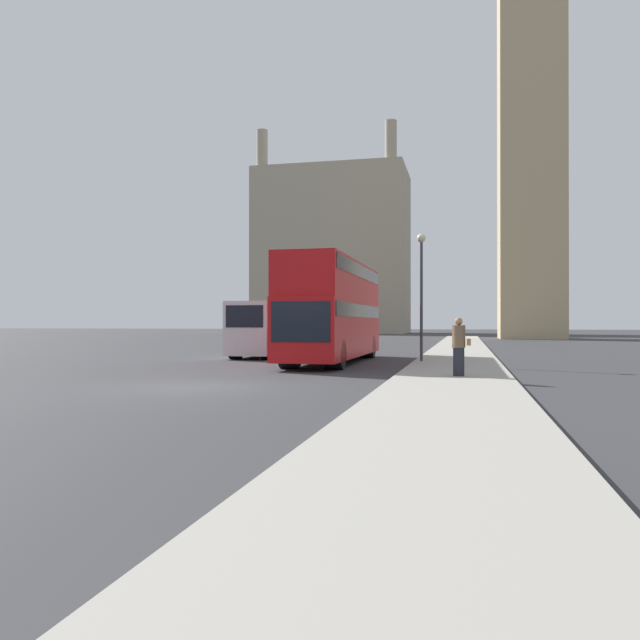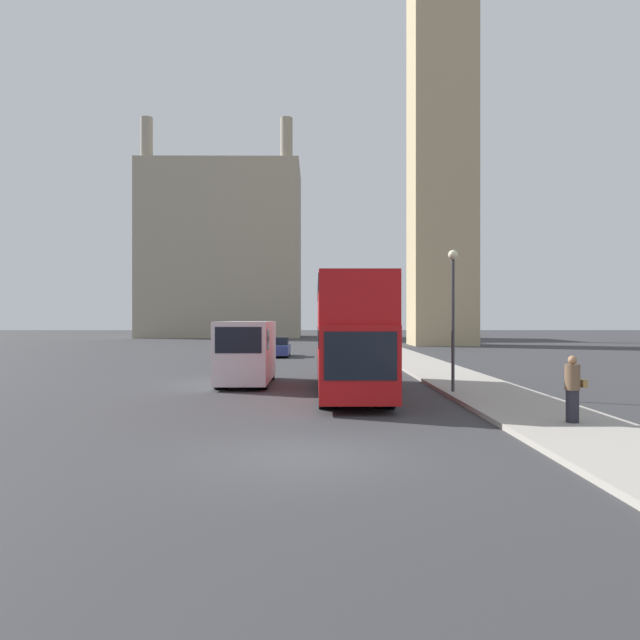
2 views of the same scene
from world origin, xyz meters
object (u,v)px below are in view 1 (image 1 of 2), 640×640
pedestrian (459,347)px  parked_sedan (343,336)px  red_double_decker_bus (334,307)px  white_van (264,328)px  clock_tower (531,31)px  street_lamp (421,276)px

pedestrian → parked_sedan: pedestrian is taller
red_double_decker_bus → white_van: red_double_decker_bus is taller
pedestrian → white_van: bearing=131.6°
clock_tower → white_van: size_ratio=10.71×
parked_sedan → street_lamp: bearing=-71.7°
clock_tower → parked_sedan: size_ratio=13.94×
clock_tower → parked_sedan: 42.30m
red_double_decker_bus → clock_tower: bearing=74.3°
parked_sedan → white_van: bearing=-90.3°
street_lamp → pedestrian: bearing=-77.2°
parked_sedan → red_double_decker_bus: bearing=-80.0°
white_van → red_double_decker_bus: bearing=-38.6°
red_double_decker_bus → street_lamp: 4.04m
clock_tower → pedestrian: size_ratio=37.46×
street_lamp → parked_sedan: bearing=108.3°
pedestrian → clock_tower: bearing=82.2°
clock_tower → red_double_decker_bus: size_ratio=5.80×
clock_tower → street_lamp: (-8.70, -45.06, -29.86)m
white_van → clock_tower: bearing=67.7°
clock_tower → street_lamp: 54.76m
red_double_decker_bus → pedestrian: bearing=-54.3°
white_van → parked_sedan: white_van is taller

